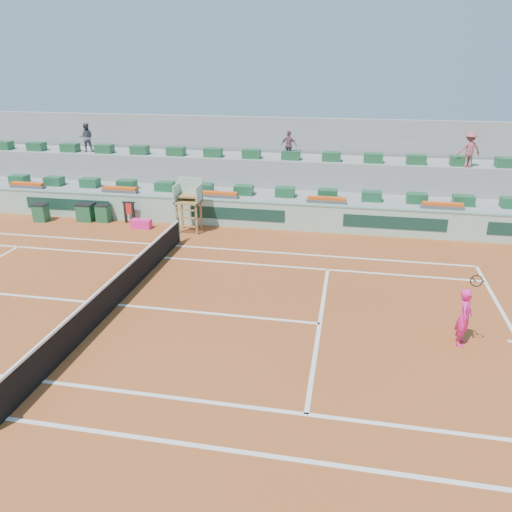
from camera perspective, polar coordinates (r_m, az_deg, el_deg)
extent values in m
plane|color=#92431C|center=(16.51, -15.53, -5.41)|extent=(90.00, 90.00, 0.00)
cube|color=gray|center=(25.66, -5.35, 6.43)|extent=(36.00, 4.00, 1.20)
cube|color=gray|center=(26.98, -4.46, 8.75)|extent=(36.00, 2.40, 2.60)
cube|color=gray|center=(28.32, -3.66, 11.24)|extent=(36.00, 0.40, 4.40)
cube|color=#FF218D|center=(23.61, -12.97, 3.61)|extent=(0.92, 0.41, 0.41)
imported|color=#4E4E5B|center=(28.92, -18.81, 12.71)|extent=(0.88, 0.78, 1.51)
imported|color=#7D5362|center=(25.29, 3.79, 12.52)|extent=(0.89, 0.59, 1.40)
imported|color=#A05058|center=(25.33, 23.20, 11.15)|extent=(1.17, 0.84, 1.64)
cube|color=silver|center=(12.62, -26.65, -16.27)|extent=(23.77, 0.12, 0.01)
cube|color=silver|center=(21.12, -9.17, 1.18)|extent=(23.77, 0.12, 0.01)
cube|color=silver|center=(13.49, -23.20, -13.03)|extent=(23.77, 0.12, 0.01)
cube|color=silver|center=(19.93, -10.47, -0.18)|extent=(23.77, 0.12, 0.01)
cube|color=silver|center=(14.97, 7.30, -7.67)|extent=(0.12, 8.23, 0.01)
cube|color=silver|center=(16.51, -15.53, -5.39)|extent=(12.80, 0.12, 0.01)
cube|color=black|center=(16.32, -15.69, -3.97)|extent=(0.03, 11.87, 0.92)
cube|color=white|center=(16.11, -15.86, -2.38)|extent=(0.06, 11.87, 0.07)
cylinder|color=#1B412E|center=(21.34, -8.85, 2.96)|extent=(0.10, 0.10, 1.10)
cube|color=#96BDA7|center=(23.64, -6.82, 5.05)|extent=(36.00, 0.30, 1.20)
cube|color=gray|center=(23.47, -6.88, 6.52)|extent=(36.00, 0.34, 0.06)
cube|color=#13352A|center=(26.16, -20.71, 5.53)|extent=(4.40, 0.02, 0.56)
cube|color=#13352A|center=(22.96, -2.16, 4.82)|extent=(4.40, 0.02, 0.56)
cube|color=#13352A|center=(22.50, 15.53, 3.67)|extent=(4.40, 0.02, 0.56)
cube|color=olive|center=(22.44, -9.02, 4.23)|extent=(0.08, 0.08, 1.35)
cube|color=olive|center=(22.16, -6.82, 4.12)|extent=(0.08, 0.08, 1.35)
cube|color=olive|center=(23.07, -8.45, 4.74)|extent=(0.08, 0.08, 1.35)
cube|color=olive|center=(22.80, -6.30, 4.64)|extent=(0.08, 0.08, 1.35)
cube|color=olive|center=(22.42, -7.74, 6.18)|extent=(1.10, 0.90, 0.08)
cube|color=#96BDA7|center=(22.64, -7.51, 7.68)|extent=(1.10, 0.08, 1.00)
cube|color=#96BDA7|center=(22.49, -9.05, 7.11)|extent=(0.06, 0.90, 0.80)
cube|color=#96BDA7|center=(22.17, -6.50, 7.03)|extent=(0.06, 0.90, 0.80)
cube|color=olive|center=(22.45, -7.69, 6.84)|extent=(0.80, 0.60, 0.08)
cube|color=olive|center=(22.40, -7.89, 3.38)|extent=(0.90, 0.08, 0.06)
cube|color=olive|center=(22.28, -7.94, 4.36)|extent=(0.90, 0.08, 0.06)
cube|color=olive|center=(22.18, -7.99, 5.22)|extent=(0.90, 0.08, 0.06)
cube|color=#1B532F|center=(29.09, -25.42, 7.92)|extent=(0.90, 0.60, 0.44)
cube|color=#1B532F|center=(27.97, -22.07, 7.95)|extent=(0.90, 0.60, 0.44)
cube|color=#1B532F|center=(26.95, -18.44, 7.96)|extent=(0.90, 0.60, 0.44)
cube|color=#1B532F|center=(26.04, -14.54, 7.92)|extent=(0.90, 0.60, 0.44)
cube|color=#1B532F|center=(25.26, -10.39, 7.85)|extent=(0.90, 0.60, 0.44)
cube|color=#1B532F|center=(24.62, -6.00, 7.73)|extent=(0.90, 0.60, 0.44)
cube|color=#1B532F|center=(24.13, -1.40, 7.55)|extent=(0.90, 0.60, 0.44)
cube|color=#1B532F|center=(23.79, 3.35, 7.32)|extent=(0.90, 0.60, 0.44)
cube|color=#1B532F|center=(23.63, 8.20, 7.03)|extent=(0.90, 0.60, 0.44)
cube|color=#1B532F|center=(23.63, 13.07, 6.69)|extent=(0.90, 0.60, 0.44)
cube|color=#1B532F|center=(23.80, 17.90, 6.31)|extent=(0.90, 0.60, 0.44)
cube|color=#1B532F|center=(24.13, 22.63, 5.89)|extent=(0.90, 0.60, 0.44)
cube|color=#1B532F|center=(24.62, 27.19, 5.44)|extent=(0.90, 0.60, 0.44)
cube|color=#1B532F|center=(31.53, -26.86, 11.22)|extent=(0.90, 0.60, 0.44)
cube|color=#1B532F|center=(30.37, -23.79, 11.39)|extent=(0.90, 0.60, 0.44)
cube|color=#1B532F|center=(29.29, -20.49, 11.54)|extent=(0.90, 0.60, 0.44)
cube|color=#1B532F|center=(28.32, -16.94, 11.65)|extent=(0.90, 0.60, 0.44)
cube|color=#1B532F|center=(27.46, -13.15, 11.72)|extent=(0.90, 0.60, 0.44)
cube|color=#1B532F|center=(26.72, -9.13, 11.75)|extent=(0.90, 0.60, 0.44)
cube|color=#1B532F|center=(26.12, -4.91, 11.71)|extent=(0.90, 0.60, 0.44)
cube|color=#1B532F|center=(25.65, -0.51, 11.61)|extent=(0.90, 0.60, 0.44)
cube|color=#1B532F|center=(25.34, 4.01, 11.43)|extent=(0.90, 0.60, 0.44)
cube|color=#1B532F|center=(25.18, 8.62, 11.18)|extent=(0.90, 0.60, 0.44)
cube|color=#1B532F|center=(25.18, 13.24, 10.86)|extent=(0.90, 0.60, 0.44)
cube|color=#1B532F|center=(25.34, 17.83, 10.47)|extent=(0.90, 0.60, 0.44)
cube|color=#1B532F|center=(25.66, 22.32, 10.02)|extent=(0.90, 0.60, 0.44)
cube|color=#1B532F|center=(26.12, 26.66, 9.53)|extent=(0.90, 0.60, 0.44)
cube|color=#515151|center=(27.91, -24.63, 7.24)|extent=(1.80, 0.36, 0.16)
cube|color=#DC4A12|center=(27.88, -24.68, 7.52)|extent=(1.70, 0.32, 0.12)
cube|color=#515151|center=(25.37, -15.26, 7.18)|extent=(1.80, 0.36, 0.16)
cube|color=#DC4A12|center=(25.34, -15.30, 7.48)|extent=(1.70, 0.32, 0.12)
cube|color=#515151|center=(23.64, -4.20, 6.86)|extent=(1.80, 0.36, 0.16)
cube|color=#DC4A12|center=(23.60, -4.21, 7.18)|extent=(1.70, 0.32, 0.12)
cube|color=#515151|center=(22.89, 8.06, 6.20)|extent=(1.80, 0.36, 0.16)
cube|color=#DC4A12|center=(22.85, 8.08, 6.54)|extent=(1.70, 0.32, 0.12)
cube|color=#515151|center=(23.22, 20.52, 5.25)|extent=(1.80, 0.36, 0.16)
cube|color=#DC4A12|center=(23.18, 20.56, 5.58)|extent=(1.70, 0.32, 0.12)
cube|color=#1B5131|center=(24.99, -17.03, 4.67)|extent=(0.61, 0.52, 0.80)
cube|color=black|center=(24.87, -17.14, 5.60)|extent=(0.64, 0.55, 0.04)
cube|color=#1B5131|center=(25.39, -18.86, 4.72)|extent=(0.75, 0.64, 0.80)
cube|color=black|center=(25.28, -18.97, 5.63)|extent=(0.79, 0.68, 0.04)
cube|color=#1B5131|center=(26.09, -23.36, 4.53)|extent=(0.61, 0.53, 0.80)
cube|color=black|center=(25.99, -23.49, 5.42)|extent=(0.65, 0.56, 0.04)
cube|color=black|center=(24.52, -14.70, 4.85)|extent=(0.10, 0.10, 1.00)
cube|color=black|center=(24.36, -13.85, 4.82)|extent=(0.10, 0.10, 1.00)
cube|color=black|center=(24.30, -14.38, 5.96)|extent=(0.62, 0.08, 0.06)
cube|color=red|center=(24.37, -14.34, 5.27)|extent=(0.46, 0.04, 0.56)
imported|color=#FF218D|center=(14.61, 22.72, -6.45)|extent=(0.54, 0.68, 1.64)
cylinder|color=black|center=(13.85, 23.66, -2.52)|extent=(0.03, 0.35, 0.09)
torus|color=black|center=(13.62, 23.89, -2.62)|extent=(0.31, 0.08, 0.31)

